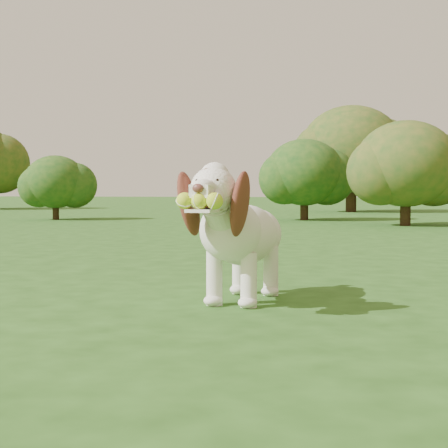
# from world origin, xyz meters

# --- Properties ---
(ground) EXTENTS (80.00, 80.00, 0.00)m
(ground) POSITION_xyz_m (0.00, 0.00, 0.00)
(ground) COLOR #224714
(ground) RESTS_ON ground
(dog) EXTENTS (0.45, 1.05, 0.68)m
(dog) POSITION_xyz_m (-0.05, -0.32, 0.36)
(dog) COLOR white
(dog) RESTS_ON ground
(shrub_a) EXTENTS (1.11, 1.11, 1.15)m
(shrub_a) POSITION_xyz_m (-4.72, 7.89, 0.68)
(shrub_a) COLOR #382314
(shrub_a) RESTS_ON ground
(shrub_c) EXTENTS (1.52, 1.52, 1.58)m
(shrub_c) POSITION_xyz_m (1.29, 6.99, 0.93)
(shrub_c) COLOR #382314
(shrub_c) RESTS_ON ground
(shrub_b) EXTENTS (1.38, 1.38, 1.43)m
(shrub_b) POSITION_xyz_m (-0.32, 8.50, 0.84)
(shrub_b) COLOR #382314
(shrub_b) RESTS_ON ground
(shrub_i) EXTENTS (2.43, 2.43, 2.51)m
(shrub_i) POSITION_xyz_m (0.49, 12.91, 1.48)
(shrub_i) COLOR #382314
(shrub_i) RESTS_ON ground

